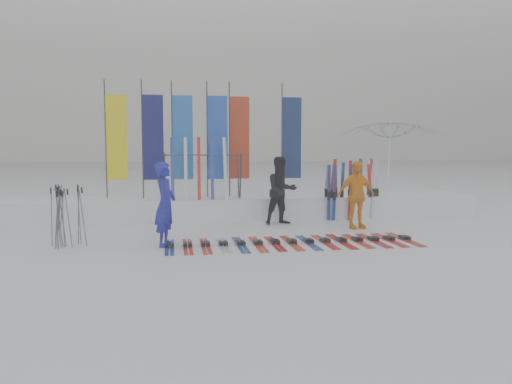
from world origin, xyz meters
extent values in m
plane|color=white|center=(0.00, 0.00, 0.00)|extent=(120.00, 120.00, 0.00)
cube|color=white|center=(0.00, 4.60, 0.30)|extent=(14.00, 1.60, 0.60)
imported|color=#1B1E9E|center=(-1.77, 0.86, 0.85)|extent=(0.54, 0.70, 1.70)
imported|color=black|center=(1.14, 3.27, 0.87)|extent=(0.97, 0.82, 1.75)
imported|color=#FF9F10|center=(2.80, 2.29, 0.83)|extent=(1.01, 0.52, 1.66)
imported|color=white|center=(5.43, 6.21, 1.48)|extent=(3.41, 3.47, 2.95)
cube|color=navy|center=(-1.70, 0.70, 0.04)|extent=(0.17, 1.59, 0.07)
cube|color=#B5170E|center=(-1.34, 0.70, 0.04)|extent=(0.17, 1.62, 0.07)
cube|color=red|center=(-0.98, 0.70, 0.04)|extent=(0.17, 1.63, 0.07)
cube|color=#B0B2B7|center=(-0.63, 0.70, 0.04)|extent=(0.17, 1.58, 0.07)
cube|color=navy|center=(-0.27, 0.70, 0.04)|extent=(0.17, 1.68, 0.07)
cube|color=red|center=(0.09, 0.70, 0.04)|extent=(0.17, 1.67, 0.07)
cube|color=#AC110D|center=(0.44, 0.70, 0.04)|extent=(0.17, 1.60, 0.07)
cube|color=red|center=(0.80, 0.70, 0.04)|extent=(0.17, 1.64, 0.07)
cube|color=navy|center=(1.16, 0.70, 0.04)|extent=(0.17, 1.63, 0.07)
cube|color=red|center=(1.51, 0.70, 0.04)|extent=(0.17, 1.63, 0.07)
cube|color=#B5130E|center=(1.87, 0.70, 0.04)|extent=(0.17, 1.68, 0.07)
cube|color=red|center=(2.23, 0.70, 0.04)|extent=(0.17, 1.61, 0.07)
cube|color=#B50E1B|center=(2.59, 0.70, 0.04)|extent=(0.17, 1.67, 0.07)
cube|color=red|center=(2.94, 0.70, 0.04)|extent=(0.17, 1.64, 0.07)
cube|color=#B5230E|center=(3.30, 0.70, 0.04)|extent=(0.17, 1.64, 0.07)
cylinder|color=#595B60|center=(-3.86, 1.02, 0.58)|extent=(0.08, 0.05, 1.16)
cylinder|color=#595B60|center=(-3.97, 1.39, 0.63)|extent=(0.13, 0.05, 1.25)
cylinder|color=#595B60|center=(-3.88, 1.22, 0.62)|extent=(0.13, 0.09, 1.23)
cylinder|color=#595B60|center=(-3.52, 1.33, 0.63)|extent=(0.06, 0.03, 1.25)
cylinder|color=#595B60|center=(-3.79, 0.93, 0.60)|extent=(0.14, 0.14, 1.19)
cylinder|color=#595B60|center=(-3.88, 1.15, 0.60)|extent=(0.14, 0.07, 1.20)
cylinder|color=#595B60|center=(-3.66, 0.95, 0.60)|extent=(0.12, 0.07, 1.20)
cylinder|color=#595B60|center=(-4.02, 1.20, 0.60)|extent=(0.02, 0.12, 1.20)
cylinder|color=#595B60|center=(-3.52, 1.26, 0.62)|extent=(0.09, 0.16, 1.22)
cylinder|color=#595B60|center=(-3.78, 1.10, 0.57)|extent=(0.06, 0.15, 1.14)
cylinder|color=#595B60|center=(-3.86, 0.97, 0.58)|extent=(0.11, 0.14, 1.16)
cylinder|color=#595B60|center=(-3.41, 1.13, 0.61)|extent=(0.14, 0.02, 1.21)
cylinder|color=#595B60|center=(-3.80, 1.10, 0.58)|extent=(0.12, 0.05, 1.16)
cylinder|color=#595B60|center=(-3.87, 1.08, 0.62)|extent=(0.10, 0.10, 1.23)
cylinder|color=#383A3F|center=(-3.39, 4.76, 2.20)|extent=(0.04, 0.04, 3.20)
cube|color=yellow|center=(-3.10, 4.76, 2.25)|extent=(0.55, 0.03, 2.30)
cylinder|color=#383A3F|center=(-2.41, 4.66, 2.20)|extent=(0.04, 0.04, 3.20)
cube|color=#0C0D57|center=(-2.12, 4.66, 2.25)|extent=(0.55, 0.03, 2.30)
cylinder|color=#383A3F|center=(-1.62, 4.68, 2.20)|extent=(0.04, 0.04, 3.20)
cube|color=blue|center=(-1.33, 4.68, 2.25)|extent=(0.55, 0.03, 2.30)
cylinder|color=#383A3F|center=(-0.66, 4.65, 2.20)|extent=(0.04, 0.04, 3.20)
cube|color=blue|center=(-0.37, 4.65, 2.25)|extent=(0.55, 0.03, 2.30)
cylinder|color=#383A3F|center=(-0.03, 4.79, 2.20)|extent=(0.04, 0.04, 3.20)
cube|color=#AD2B12|center=(0.26, 4.79, 2.25)|extent=(0.55, 0.03, 2.30)
cylinder|color=#383A3F|center=(1.47, 4.74, 2.20)|extent=(0.04, 0.04, 3.20)
cube|color=#0B1D52|center=(1.76, 4.74, 2.25)|extent=(0.55, 0.03, 2.30)
cylinder|color=#383A3F|center=(-1.82, 3.95, 1.23)|extent=(0.04, 0.30, 1.23)
cylinder|color=#383A3F|center=(-1.82, 4.45, 1.23)|extent=(0.04, 0.30, 1.23)
cylinder|color=#383A3F|center=(0.18, 3.95, 1.23)|extent=(0.04, 0.30, 1.23)
cylinder|color=#383A3F|center=(0.18, 4.45, 1.23)|extent=(0.04, 0.30, 1.23)
cylinder|color=#383A3F|center=(-0.82, 4.20, 1.78)|extent=(2.00, 0.04, 0.04)
cube|color=red|center=(3.12, 3.62, 0.82)|extent=(0.09, 0.04, 1.64)
cube|color=silver|center=(2.89, 4.62, 0.78)|extent=(0.09, 0.02, 1.55)
cube|color=navy|center=(3.53, 3.85, 0.84)|extent=(0.09, 0.03, 1.68)
cube|color=red|center=(2.68, 3.82, 0.80)|extent=(0.09, 0.03, 1.60)
cube|color=navy|center=(2.56, 3.71, 0.76)|extent=(0.09, 0.04, 1.52)
cube|color=red|center=(3.81, 3.86, 0.76)|extent=(0.09, 0.04, 1.52)
cube|color=red|center=(2.84, 3.96, 0.84)|extent=(0.09, 0.03, 1.67)
cube|color=navy|center=(3.16, 3.60, 0.75)|extent=(0.09, 0.04, 1.50)
cube|color=navy|center=(3.01, 3.95, 0.78)|extent=(0.09, 0.04, 1.57)
cube|color=silver|center=(2.58, 4.02, 0.81)|extent=(0.09, 0.03, 1.62)
cube|color=silver|center=(3.87, 3.77, 0.82)|extent=(0.09, 0.03, 1.64)
cube|color=silver|center=(3.86, 4.03, 0.82)|extent=(0.09, 0.03, 1.64)
cube|color=red|center=(4.04, 4.55, 0.83)|extent=(0.09, 0.03, 1.66)
cube|color=silver|center=(2.88, 4.43, 0.75)|extent=(0.09, 0.03, 1.50)
cube|color=navy|center=(2.69, 3.62, 0.75)|extent=(0.09, 0.03, 1.51)
cube|color=silver|center=(4.09, 4.07, 0.78)|extent=(0.09, 0.02, 1.57)
camera|label=1|loc=(-1.61, -9.24, 2.00)|focal=35.00mm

